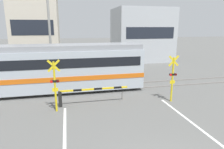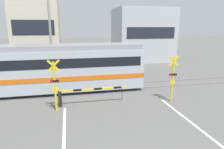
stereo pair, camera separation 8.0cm
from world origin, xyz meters
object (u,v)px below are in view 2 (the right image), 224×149
Objects in this scene: commuter_train at (36,68)px; crossing_barrier_far at (123,70)px; crossing_signal_left at (55,83)px; pedestrian at (95,64)px; crossing_signal_right at (173,77)px; crossing_barrier_near at (81,93)px.

crossing_barrier_far is at bearing 21.19° from commuter_train.
crossing_signal_left reaches higher than pedestrian.
crossing_barrier_far is at bearing 48.91° from crossing_signal_left.
crossing_signal_right is (7.08, 0.00, 0.00)m from crossing_signal_left.
commuter_train is at bearing -158.81° from crossing_barrier_far.
crossing_barrier_near is at bearing -125.86° from crossing_barrier_far.
crossing_signal_left is at bearing -131.09° from crossing_barrier_far.
crossing_barrier_far is at bearing 54.14° from crossing_barrier_near.
crossing_signal_right reaches higher than crossing_barrier_far.
crossing_signal_right is (8.57, -3.73, -0.19)m from commuter_train.
crossing_signal_left is at bearing -156.62° from crossing_barrier_near.
commuter_train is at bearing 156.51° from crossing_signal_right.
commuter_train is 5.18× the size of crossing_signal_right.
commuter_train is 9.35m from crossing_signal_right.
commuter_train is 9.61× the size of pedestrian.
crossing_signal_left reaches higher than crossing_barrier_near.
crossing_barrier_far is 1.43× the size of crossing_signal_right.
commuter_train is at bearing 132.98° from crossing_barrier_near.
commuter_train is at bearing -132.57° from pedestrian.
crossing_barrier_near is 1.43× the size of crossing_signal_right.
pedestrian is at bearing 111.96° from crossing_signal_right.
crossing_barrier_near is 1.77m from crossing_signal_left.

